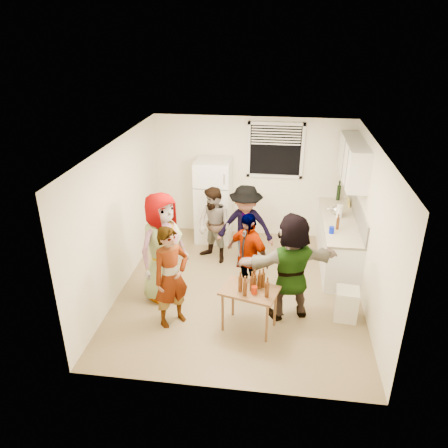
# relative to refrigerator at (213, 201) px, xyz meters

# --- Properties ---
(room) EXTENTS (4.00, 4.50, 2.50)m
(room) POSITION_rel_refrigerator_xyz_m (0.75, -1.88, -0.85)
(room) COLOR white
(room) RESTS_ON ground
(window) EXTENTS (1.12, 0.10, 1.06)m
(window) POSITION_rel_refrigerator_xyz_m (1.20, 0.33, 1.00)
(window) COLOR white
(window) RESTS_ON room
(refrigerator) EXTENTS (0.70, 0.70, 1.70)m
(refrigerator) POSITION_rel_refrigerator_xyz_m (0.00, 0.00, 0.00)
(refrigerator) COLOR white
(refrigerator) RESTS_ON ground
(counter_lower) EXTENTS (0.60, 2.20, 0.86)m
(counter_lower) POSITION_rel_refrigerator_xyz_m (2.45, -0.73, -0.42)
(counter_lower) COLOR white
(counter_lower) RESTS_ON ground
(countertop) EXTENTS (0.64, 2.22, 0.04)m
(countertop) POSITION_rel_refrigerator_xyz_m (2.45, -0.73, 0.03)
(countertop) COLOR beige
(countertop) RESTS_ON counter_lower
(backsplash) EXTENTS (0.03, 2.20, 0.36)m
(backsplash) POSITION_rel_refrigerator_xyz_m (2.74, -0.73, 0.23)
(backsplash) COLOR #ADA99F
(backsplash) RESTS_ON countertop
(upper_cabinets) EXTENTS (0.34, 1.60, 0.70)m
(upper_cabinets) POSITION_rel_refrigerator_xyz_m (2.58, -0.53, 1.10)
(upper_cabinets) COLOR white
(upper_cabinets) RESTS_ON room
(kettle) EXTENTS (0.28, 0.25, 0.20)m
(kettle) POSITION_rel_refrigerator_xyz_m (2.40, -0.50, 0.05)
(kettle) COLOR silver
(kettle) RESTS_ON countertop
(paper_towel) EXTENTS (0.11, 0.11, 0.25)m
(paper_towel) POSITION_rel_refrigerator_xyz_m (2.43, -0.64, 0.05)
(paper_towel) COLOR white
(paper_towel) RESTS_ON countertop
(wine_bottle) EXTENTS (0.08, 0.08, 0.30)m
(wine_bottle) POSITION_rel_refrigerator_xyz_m (2.50, 0.25, 0.05)
(wine_bottle) COLOR black
(wine_bottle) RESTS_ON countertop
(beer_bottle_counter) EXTENTS (0.05, 0.05, 0.21)m
(beer_bottle_counter) POSITION_rel_refrigerator_xyz_m (2.35, -1.16, 0.05)
(beer_bottle_counter) COLOR #47230C
(beer_bottle_counter) RESTS_ON countertop
(blue_cup) EXTENTS (0.09, 0.09, 0.12)m
(blue_cup) POSITION_rel_refrigerator_xyz_m (2.24, -1.34, 0.05)
(blue_cup) COLOR #0519D2
(blue_cup) RESTS_ON countertop
(picture_frame) EXTENTS (0.02, 0.19, 0.16)m
(picture_frame) POSITION_rel_refrigerator_xyz_m (2.67, -0.05, 0.13)
(picture_frame) COLOR gold
(picture_frame) RESTS_ON countertop
(trash_bin) EXTENTS (0.37, 0.37, 0.50)m
(trash_bin) POSITION_rel_refrigerator_xyz_m (2.43, -2.45, -0.60)
(trash_bin) COLOR silver
(trash_bin) RESTS_ON ground
(serving_table) EXTENTS (0.91, 0.72, 0.67)m
(serving_table) POSITION_rel_refrigerator_xyz_m (0.98, -2.89, -0.85)
(serving_table) COLOR brown
(serving_table) RESTS_ON ground
(beer_bottle_table) EXTENTS (0.06, 0.06, 0.24)m
(beer_bottle_table) POSITION_rel_refrigerator_xyz_m (0.85, -2.95, -0.18)
(beer_bottle_table) COLOR #47230C
(beer_bottle_table) RESTS_ON serving_table
(red_cup) EXTENTS (0.09, 0.09, 0.11)m
(red_cup) POSITION_rel_refrigerator_xyz_m (1.05, -2.98, -0.18)
(red_cup) COLOR #A32204
(red_cup) RESTS_ON serving_table
(guest_grey) EXTENTS (2.02, 1.76, 0.58)m
(guest_grey) POSITION_rel_refrigerator_xyz_m (-0.46, -2.26, -0.85)
(guest_grey) COLOR gray
(guest_grey) RESTS_ON ground
(guest_stripe) EXTENTS (1.53, 1.51, 0.38)m
(guest_stripe) POSITION_rel_refrigerator_xyz_m (-0.17, -2.90, -0.85)
(guest_stripe) COLOR #141933
(guest_stripe) RESTS_ON ground
(guest_back_left) EXTENTS (1.38, 1.61, 0.55)m
(guest_back_left) POSITION_rel_refrigerator_xyz_m (0.16, -0.93, -0.85)
(guest_back_left) COLOR brown
(guest_back_left) RESTS_ON ground
(guest_back_right) EXTENTS (1.12, 1.65, 0.59)m
(guest_back_right) POSITION_rel_refrigerator_xyz_m (0.75, -1.08, -0.85)
(guest_back_right) COLOR #3A3A3E
(guest_back_right) RESTS_ON ground
(guest_black) EXTENTS (1.60, 1.70, 0.36)m
(guest_black) POSITION_rel_refrigerator_xyz_m (0.87, -2.03, -0.85)
(guest_black) COLOR black
(guest_black) RESTS_ON ground
(guest_orange) EXTENTS (2.05, 2.13, 0.50)m
(guest_orange) POSITION_rel_refrigerator_xyz_m (1.56, -2.48, -0.85)
(guest_orange) COLOR #D47F4D
(guest_orange) RESTS_ON ground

